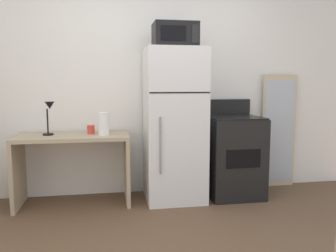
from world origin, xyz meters
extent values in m
cube|color=white|center=(0.00, 1.70, 1.30)|extent=(5.00, 0.10, 2.60)
cube|color=tan|center=(-0.91, 1.36, 0.73)|extent=(1.18, 0.54, 0.04)
cube|color=tan|center=(-1.48, 1.36, 0.35)|extent=(0.04, 0.54, 0.71)
cube|color=tan|center=(-0.35, 1.36, 0.35)|extent=(0.04, 0.54, 0.71)
cylinder|color=black|center=(-1.17, 1.39, 0.76)|extent=(0.11, 0.11, 0.02)
cylinder|color=black|center=(-1.17, 1.39, 0.90)|extent=(0.02, 0.02, 0.26)
cone|color=black|center=(-1.14, 1.37, 1.07)|extent=(0.10, 0.10, 0.08)
cylinder|color=#D83F33|center=(-0.73, 1.41, 0.80)|extent=(0.08, 0.08, 0.09)
cylinder|color=white|center=(-0.59, 1.29, 0.87)|extent=(0.11, 0.11, 0.24)
cube|color=white|center=(0.18, 1.33, 0.83)|extent=(0.64, 0.60, 1.67)
cube|color=black|center=(0.18, 1.03, 1.20)|extent=(0.62, 0.00, 0.01)
cylinder|color=gray|center=(-0.02, 1.01, 0.67)|extent=(0.02, 0.02, 0.58)
cube|color=black|center=(0.18, 1.31, 1.80)|extent=(0.46, 0.34, 0.26)
cube|color=black|center=(0.13, 1.14, 1.80)|extent=(0.26, 0.01, 0.15)
cube|color=black|center=(0.36, 1.14, 1.80)|extent=(0.07, 0.01, 0.18)
cube|color=black|center=(0.87, 1.33, 0.45)|extent=(0.60, 0.60, 0.90)
cube|color=black|center=(0.87, 1.33, 0.91)|extent=(0.57, 0.58, 0.02)
cube|color=black|center=(0.87, 1.61, 1.01)|extent=(0.60, 0.04, 0.18)
cube|color=black|center=(0.87, 1.03, 0.50)|extent=(0.38, 0.01, 0.20)
cube|color=#C6B793|center=(1.55, 1.59, 0.70)|extent=(0.44, 0.03, 1.40)
cube|color=#B2BCC6|center=(1.55, 1.57, 0.70)|extent=(0.39, 0.00, 1.26)
camera|label=1|loc=(-0.53, -2.33, 1.29)|focal=36.51mm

